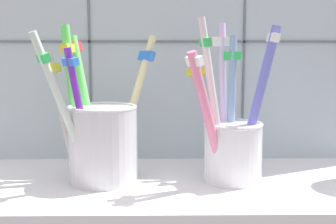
{
  "coord_description": "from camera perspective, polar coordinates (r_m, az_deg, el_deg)",
  "views": [
    {
      "loc": [
        -0.67,
        -50.55,
        17.22
      ],
      "look_at": [
        0.0,
        -0.21,
        10.29
      ],
      "focal_mm": 47.17,
      "sensor_mm": 36.0,
      "label": 1
    }
  ],
  "objects": [
    {
      "name": "toothbrush_cup_left",
      "position": [
        0.52,
        -8.75,
        -3.28
      ],
      "size": [
        13.31,
        11.81,
        18.29
      ],
      "color": "silver",
      "rests_on": "counter_slab"
    },
    {
      "name": "tile_wall_back",
      "position": [
        0.63,
        -0.15,
        12.66
      ],
      "size": [
        64.0,
        2.2,
        45.0
      ],
      "color": "#B2C1CC",
      "rests_on": "ground"
    },
    {
      "name": "counter_slab",
      "position": [
        0.53,
        -0.0,
        -9.95
      ],
      "size": [
        64.0,
        22.0,
        2.0
      ],
      "primitive_type": "cube",
      "color": "silver",
      "rests_on": "ground"
    },
    {
      "name": "toothbrush_cup_right",
      "position": [
        0.52,
        8.23,
        -3.65
      ],
      "size": [
        11.19,
        11.58,
        18.94
      ],
      "color": "white",
      "rests_on": "counter_slab"
    }
  ]
}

